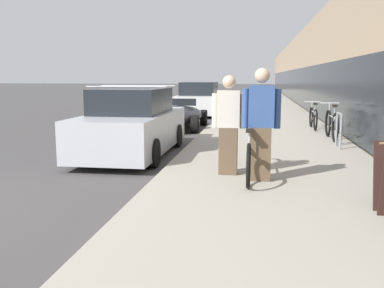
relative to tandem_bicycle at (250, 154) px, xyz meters
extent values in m
cube|color=#A39E8E|center=(0.48, 18.37, -0.45)|extent=(4.15, 70.00, 0.15)
cube|color=tan|center=(7.60, 26.37, 1.76)|extent=(10.00, 70.00, 4.57)
cube|color=#1E2328|center=(2.64, 26.37, 0.72)|extent=(0.10, 63.00, 2.20)
torus|color=black|center=(0.00, 0.89, -0.03)|extent=(0.06, 0.70, 0.70)
torus|color=black|center=(0.00, -0.86, -0.03)|extent=(0.06, 0.70, 0.70)
cylinder|color=#B7BCC1|center=(0.00, 0.01, 0.19)|extent=(0.04, 1.49, 0.04)
cylinder|color=#B7BCC1|center=(0.00, -0.34, 0.09)|extent=(0.04, 0.89, 0.32)
cylinder|color=#B7BCC1|center=(0.00, -0.55, 0.33)|extent=(0.03, 0.03, 0.29)
cube|color=black|center=(0.00, -0.55, 0.47)|extent=(0.11, 0.22, 0.05)
cylinder|color=#B7BCC1|center=(0.00, 0.75, 0.34)|extent=(0.03, 0.03, 0.30)
cylinder|color=silver|center=(0.00, 0.75, 0.49)|extent=(0.52, 0.03, 0.03)
cube|color=brown|center=(0.18, -0.30, 0.06)|extent=(0.34, 0.24, 0.88)
cube|color=#33518E|center=(0.18, -0.30, 0.84)|extent=(0.41, 0.24, 0.67)
cylinder|color=#33518E|center=(-0.08, -0.30, 0.81)|extent=(0.10, 0.10, 0.64)
cylinder|color=#33518E|center=(0.44, -0.30, 0.81)|extent=(0.10, 0.10, 0.64)
sphere|color=beige|center=(0.18, -0.30, 1.33)|extent=(0.24, 0.24, 0.24)
cube|color=brown|center=(-0.37, 0.06, 0.04)|extent=(0.32, 0.23, 0.83)
cube|color=beige|center=(-0.37, 0.06, 0.77)|extent=(0.39, 0.23, 0.63)
cylinder|color=beige|center=(-0.62, 0.06, 0.73)|extent=(0.10, 0.10, 0.60)
cylinder|color=beige|center=(-0.13, 0.06, 0.73)|extent=(0.10, 0.10, 0.60)
sphere|color=beige|center=(-0.37, 0.06, 1.23)|extent=(0.22, 0.22, 0.22)
cylinder|color=gray|center=(2.06, 3.03, 0.03)|extent=(0.05, 0.05, 0.82)
cylinder|color=gray|center=(2.06, 3.58, 0.03)|extent=(0.05, 0.05, 0.82)
cylinder|color=gray|center=(2.06, 3.30, 0.44)|extent=(0.05, 0.55, 0.05)
torus|color=black|center=(2.12, 5.29, 0.01)|extent=(0.06, 0.77, 0.77)
torus|color=black|center=(2.12, 4.15, 0.01)|extent=(0.06, 0.77, 0.77)
cylinder|color=#B7BCC1|center=(2.12, 4.72, 0.24)|extent=(0.04, 0.98, 0.04)
cylinder|color=#B7BCC1|center=(2.12, 4.49, 0.13)|extent=(0.04, 0.59, 0.35)
cylinder|color=#B7BCC1|center=(2.12, 4.35, 0.40)|extent=(0.03, 0.03, 0.32)
cube|color=black|center=(2.12, 4.35, 0.56)|extent=(0.11, 0.22, 0.05)
cylinder|color=#B7BCC1|center=(2.12, 5.20, 0.41)|extent=(0.03, 0.03, 0.34)
cylinder|color=silver|center=(2.12, 5.20, 0.58)|extent=(0.52, 0.03, 0.03)
torus|color=black|center=(1.93, 7.68, -0.03)|extent=(0.06, 0.69, 0.69)
torus|color=black|center=(1.93, 6.56, -0.03)|extent=(0.06, 0.69, 0.69)
cylinder|color=#B7BCC1|center=(1.93, 7.12, 0.18)|extent=(0.04, 0.95, 0.04)
cylinder|color=#B7BCC1|center=(1.93, 6.89, 0.08)|extent=(0.04, 0.58, 0.32)
cylinder|color=#B7BCC1|center=(1.93, 6.76, 0.32)|extent=(0.03, 0.03, 0.29)
cube|color=black|center=(1.93, 6.76, 0.47)|extent=(0.11, 0.22, 0.05)
cylinder|color=#B7BCC1|center=(1.93, 7.59, 0.33)|extent=(0.03, 0.03, 0.30)
cylinder|color=silver|center=(1.93, 7.59, 0.48)|extent=(0.52, 0.03, 0.03)
cube|color=silver|center=(-2.78, 2.39, 0.05)|extent=(1.72, 4.37, 0.85)
cube|color=#1E2328|center=(-2.78, 2.39, 0.76)|extent=(1.48, 2.18, 0.57)
cylinder|color=silver|center=(-2.78, 2.87, 1.09)|extent=(1.84, 0.04, 0.04)
cylinder|color=silver|center=(-2.78, 1.91, 1.09)|extent=(1.84, 0.04, 0.04)
cylinder|color=black|center=(-3.57, 3.70, -0.23)|extent=(0.22, 0.60, 0.60)
cylinder|color=black|center=(-1.99, 3.70, -0.23)|extent=(0.22, 0.60, 0.60)
cylinder|color=black|center=(-3.57, 1.08, -0.23)|extent=(0.22, 0.60, 0.60)
cylinder|color=black|center=(-1.99, 1.08, -0.23)|extent=(0.22, 0.60, 0.60)
ellipsoid|color=black|center=(-2.71, 7.70, -0.06)|extent=(1.71, 4.04, 0.67)
cube|color=#1E2328|center=(-2.71, 8.20, 0.40)|extent=(1.20, 0.04, 0.26)
cylinder|color=black|center=(-3.50, 8.87, -0.23)|extent=(0.22, 0.60, 0.60)
cylinder|color=black|center=(-1.91, 8.87, -0.23)|extent=(0.22, 0.60, 0.60)
cylinder|color=black|center=(-3.50, 6.53, -0.23)|extent=(0.22, 0.60, 0.60)
cylinder|color=black|center=(-1.91, 6.53, -0.23)|extent=(0.22, 0.60, 0.60)
cube|color=white|center=(-2.70, 13.37, 0.03)|extent=(1.89, 4.53, 0.82)
cube|color=#1E2328|center=(-2.70, 13.37, 0.75)|extent=(1.63, 2.27, 0.62)
cylinder|color=black|center=(-3.58, 14.73, -0.23)|extent=(0.22, 0.60, 0.60)
cylinder|color=black|center=(-1.82, 14.73, -0.23)|extent=(0.22, 0.60, 0.60)
cylinder|color=black|center=(-3.58, 12.02, -0.23)|extent=(0.22, 0.60, 0.60)
cylinder|color=black|center=(-1.82, 12.02, -0.23)|extent=(0.22, 0.60, 0.60)
camera|label=1|loc=(0.11, -7.29, 1.31)|focal=40.00mm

